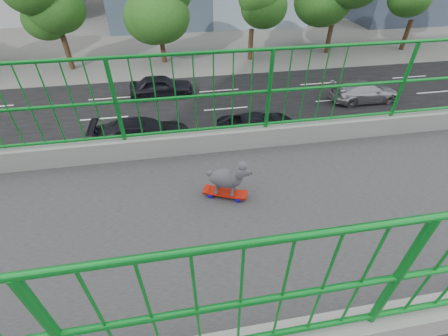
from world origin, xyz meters
TOP-DOWN VIEW (x-y plane):
  - road at (-13.00, 0.00)m, footprint 18.00×90.00m
  - street_trees at (-26.03, 1.06)m, footprint 5.30×60.40m
  - skateboard at (-0.37, 5.22)m, footprint 0.34×0.55m
  - poodle at (-0.36, 5.25)m, footprint 0.33×0.50m
  - car_0 at (-6.00, 16.28)m, footprint 1.68×4.16m
  - car_1 at (-9.20, 5.92)m, footprint 1.53×4.39m
  - car_2 at (-12.40, 9.30)m, footprint 2.19×4.74m
  - car_3 at (-15.60, 17.84)m, footprint 1.95×4.79m
  - car_4 at (-18.80, 3.77)m, footprint 1.79×4.45m
  - car_7 at (-12.40, 2.72)m, footprint 2.19×5.38m

SIDE VIEW (x-z plane):
  - road at x=-13.00m, z-range 0.00..0.02m
  - car_2 at x=-12.40m, z-range 0.00..1.32m
  - car_3 at x=-15.60m, z-range 0.00..1.39m
  - car_0 at x=-6.00m, z-range 0.00..1.42m
  - car_1 at x=-9.20m, z-range 0.00..1.45m
  - car_4 at x=-18.80m, z-range 0.00..1.51m
  - car_7 at x=-12.40m, z-range 0.00..1.56m
  - street_trees at x=-26.03m, z-range 1.09..8.35m
  - skateboard at x=-0.37m, z-range 7.02..7.09m
  - poodle at x=-0.36m, z-range 7.09..7.53m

